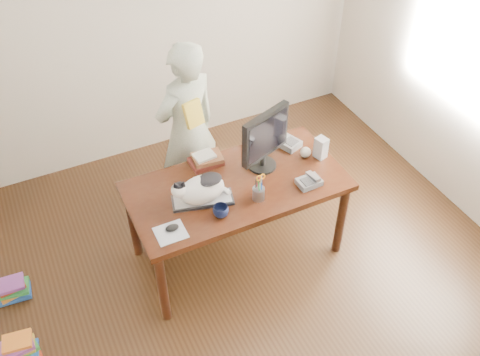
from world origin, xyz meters
name	(u,v)px	position (x,y,z in m)	size (l,w,h in m)	color
room	(281,171)	(0.00, 0.00, 1.35)	(4.50, 4.50, 4.50)	black
desk	(233,192)	(0.00, 0.68, 0.60)	(1.60, 0.80, 0.75)	black
keyboard	(203,200)	(-0.30, 0.54, 0.76)	(0.46, 0.27, 0.03)	black
cat	(200,189)	(-0.31, 0.55, 0.87)	(0.42, 0.28, 0.24)	white
monitor	(265,138)	(0.27, 0.68, 1.03)	(0.43, 0.28, 0.50)	black
pen_cup	(259,192)	(0.07, 0.40, 0.81)	(0.10, 0.10, 0.22)	gray
mousepad	(171,233)	(-0.60, 0.36, 0.75)	(0.20, 0.18, 0.00)	silver
mouse	(172,228)	(-0.58, 0.38, 0.77)	(0.09, 0.06, 0.04)	black
coffee_mug	(221,211)	(-0.24, 0.36, 0.79)	(0.11, 0.11, 0.09)	black
phone	(310,181)	(0.48, 0.37, 0.78)	(0.18, 0.15, 0.08)	slate
speaker	(321,148)	(0.71, 0.60, 0.84)	(0.10, 0.11, 0.17)	#A1A1A3
baseball	(305,152)	(0.61, 0.65, 0.79)	(0.08, 0.08, 0.08)	silver
book_stack	(206,159)	(-0.11, 0.91, 0.79)	(0.25, 0.19, 0.09)	#4A1913
calculator	(288,143)	(0.56, 0.83, 0.78)	(0.20, 0.22, 0.06)	slate
person	(187,130)	(-0.10, 1.33, 0.78)	(0.57, 0.37, 1.56)	silver
held_book	(193,114)	(-0.10, 1.16, 1.05)	(0.17, 0.13, 0.21)	gold
book_pile_a	(19,349)	(-1.75, 0.40, 0.09)	(0.27, 0.22, 0.18)	#A42F17
book_pile_b	(12,289)	(-1.72, 0.95, 0.07)	(0.26, 0.20, 0.15)	#1C4BA9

